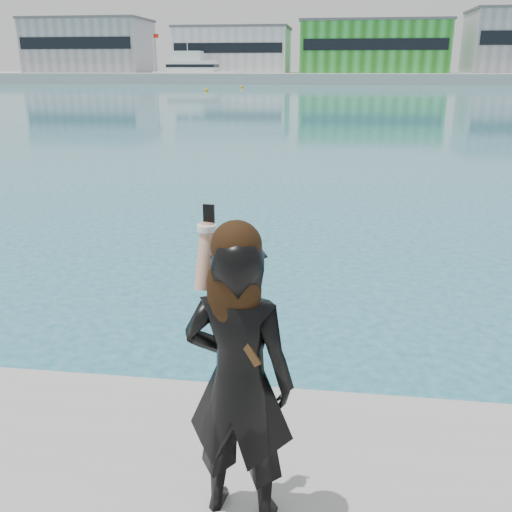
{
  "coord_description": "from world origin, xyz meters",
  "views": [
    {
      "loc": [
        0.8,
        -3.13,
        3.33
      ],
      "look_at": [
        0.34,
        0.3,
        2.18
      ],
      "focal_mm": 40.0,
      "sensor_mm": 36.0,
      "label": 1
    }
  ],
  "objects": [
    {
      "name": "buoy_extra",
      "position": [
        -14.57,
        92.73,
        0.0
      ],
      "size": [
        0.5,
        0.5,
        0.5
      ],
      "primitive_type": "sphere",
      "color": "#F6AB0C",
      "rests_on": "ground"
    },
    {
      "name": "buoy_far",
      "position": [
        -17.34,
        78.4,
        0.0
      ],
      "size": [
        0.5,
        0.5,
        0.5
      ],
      "primitive_type": "sphere",
      "color": "#F6AB0C",
      "rests_on": "ground"
    },
    {
      "name": "motor_yacht",
      "position": [
        -27.88,
        115.7,
        2.31
      ],
      "size": [
        17.81,
        5.69,
        8.21
      ],
      "rotation": [
        0.0,
        0.0,
        -0.05
      ],
      "color": "white",
      "rests_on": "ground"
    },
    {
      "name": "warehouse_grey_left",
      "position": [
        -55.0,
        127.98,
        7.76
      ],
      "size": [
        26.52,
        16.36,
        11.5
      ],
      "color": "gray",
      "rests_on": "far_quay"
    },
    {
      "name": "warehouse_white",
      "position": [
        -22.0,
        127.98,
        6.76
      ],
      "size": [
        24.48,
        15.35,
        9.5
      ],
      "color": "silver",
      "rests_on": "far_quay"
    },
    {
      "name": "far_quay",
      "position": [
        0.0,
        130.0,
        1.0
      ],
      "size": [
        320.0,
        40.0,
        2.0
      ],
      "primitive_type": "cube",
      "color": "#9E9E99",
      "rests_on": "ground"
    },
    {
      "name": "flagpole_right",
      "position": [
        22.09,
        121.0,
        6.54
      ],
      "size": [
        1.28,
        0.16,
        8.0
      ],
      "color": "silver",
      "rests_on": "far_quay"
    },
    {
      "name": "flagpole_left",
      "position": [
        -37.91,
        121.0,
        6.54
      ],
      "size": [
        1.28,
        0.16,
        8.0
      ],
      "color": "silver",
      "rests_on": "far_quay"
    },
    {
      "name": "woman",
      "position": [
        0.33,
        -0.4,
        1.72
      ],
      "size": [
        0.68,
        0.5,
        1.82
      ],
      "rotation": [
        0.0,
        0.0,
        3.0
      ],
      "color": "black",
      "rests_on": "near_quay"
    },
    {
      "name": "warehouse_green",
      "position": [
        8.0,
        127.98,
        7.26
      ],
      "size": [
        30.6,
        16.36,
        10.5
      ],
      "color": "#278220",
      "rests_on": "far_quay"
    }
  ]
}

